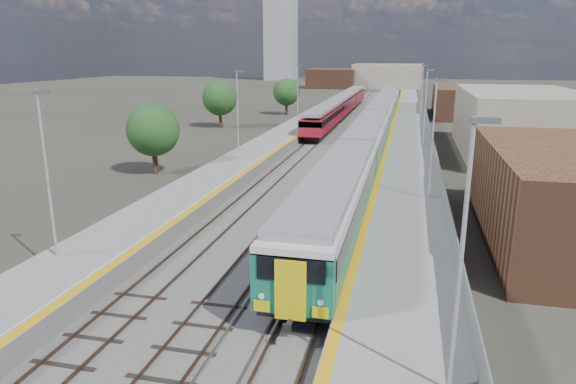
% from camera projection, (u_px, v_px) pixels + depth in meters
% --- Properties ---
extents(ground, '(320.00, 320.00, 0.00)m').
position_uv_depth(ground, '(363.00, 140.00, 60.92)').
color(ground, '#47443A').
rests_on(ground, ground).
extents(ballast_bed, '(10.50, 155.00, 0.06)m').
position_uv_depth(ballast_bed, '(347.00, 136.00, 63.76)').
color(ballast_bed, '#565451').
rests_on(ballast_bed, ground).
extents(tracks, '(8.96, 160.00, 0.17)m').
position_uv_depth(tracks, '(353.00, 134.00, 65.18)').
color(tracks, '#4C3323').
rests_on(tracks, ground).
extents(platform_right, '(4.70, 155.00, 8.52)m').
position_uv_depth(platform_right, '(409.00, 134.00, 61.95)').
color(platform_right, slate).
rests_on(platform_right, ground).
extents(platform_left, '(4.30, 155.00, 8.52)m').
position_uv_depth(platform_left, '(294.00, 131.00, 65.12)').
color(platform_left, slate).
rests_on(platform_left, ground).
extents(buildings, '(72.00, 185.50, 40.00)m').
position_uv_depth(buildings, '(329.00, 51.00, 145.40)').
color(buildings, brown).
rests_on(buildings, ground).
extents(green_train, '(3.00, 83.50, 3.30)m').
position_uv_depth(green_train, '(375.00, 125.00, 56.74)').
color(green_train, black).
rests_on(green_train, ground).
extents(red_train, '(2.66, 54.00, 3.36)m').
position_uv_depth(red_train, '(342.00, 105.00, 82.02)').
color(red_train, black).
rests_on(red_train, ground).
extents(tree_a, '(4.41, 4.41, 5.98)m').
position_uv_depth(tree_a, '(153.00, 130.00, 42.93)').
color(tree_a, '#382619').
rests_on(tree_a, ground).
extents(tree_b, '(4.72, 4.72, 6.40)m').
position_uv_depth(tree_b, '(220.00, 98.00, 70.52)').
color(tree_b, '#382619').
rests_on(tree_b, ground).
extents(tree_c, '(4.42, 4.42, 5.99)m').
position_uv_depth(tree_c, '(286.00, 92.00, 85.40)').
color(tree_c, '#382619').
rests_on(tree_c, ground).
extents(tree_d, '(4.44, 4.44, 6.02)m').
position_uv_depth(tree_d, '(546.00, 100.00, 70.92)').
color(tree_d, '#382619').
rests_on(tree_d, ground).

